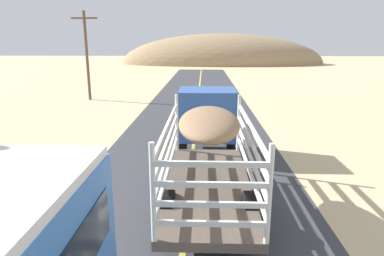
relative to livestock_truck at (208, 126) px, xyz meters
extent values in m
cube|color=#3359A5|center=(0.00, 2.16, 0.03)|extent=(2.50, 2.20, 2.20)
cube|color=#192333|center=(0.00, 2.16, 0.48)|extent=(2.53, 1.54, 0.70)
cube|color=brown|center=(0.00, -3.24, -1.07)|extent=(2.50, 6.40, 0.24)
cylinder|color=silver|center=(-1.19, -0.10, 0.15)|extent=(0.12, 0.12, 2.20)
cylinder|color=silver|center=(1.19, -0.10, 0.15)|extent=(0.12, 0.12, 2.20)
cylinder|color=silver|center=(-1.19, -6.38, 0.15)|extent=(0.12, 0.12, 2.20)
cylinder|color=silver|center=(1.19, -6.38, 0.15)|extent=(0.12, 0.12, 2.20)
cube|color=silver|center=(-1.21, -3.24, -0.51)|extent=(0.08, 6.30, 0.12)
cube|color=silver|center=(1.21, -3.24, -0.51)|extent=(0.08, 6.30, 0.12)
cube|color=silver|center=(0.00, -6.40, -0.51)|extent=(2.40, 0.08, 0.12)
cube|color=silver|center=(-1.21, -3.24, -0.07)|extent=(0.08, 6.30, 0.12)
cube|color=silver|center=(1.21, -3.24, -0.07)|extent=(0.08, 6.30, 0.12)
cube|color=silver|center=(0.00, -6.40, -0.07)|extent=(2.40, 0.08, 0.12)
cube|color=silver|center=(-1.21, -3.24, 0.37)|extent=(0.08, 6.30, 0.12)
cube|color=silver|center=(1.21, -3.24, 0.37)|extent=(0.08, 6.30, 0.12)
cube|color=silver|center=(0.00, -6.40, 0.37)|extent=(2.40, 0.08, 0.12)
cube|color=silver|center=(-1.21, -3.24, 0.81)|extent=(0.08, 6.30, 0.12)
cube|color=silver|center=(1.21, -3.24, 0.81)|extent=(0.08, 6.30, 0.12)
cube|color=silver|center=(0.00, -6.40, 0.81)|extent=(2.40, 0.08, 0.12)
ellipsoid|color=#8C6B4C|center=(0.00, -3.24, 0.90)|extent=(1.75, 3.84, 0.70)
cylinder|color=black|center=(-1.09, 2.16, -1.22)|extent=(0.32, 1.10, 1.10)
cylinder|color=black|center=(1.09, 2.16, -1.22)|extent=(0.32, 1.10, 1.10)
cylinder|color=black|center=(-1.09, -4.52, -1.22)|extent=(0.32, 1.10, 1.10)
cylinder|color=black|center=(1.09, -4.52, -1.22)|extent=(0.32, 1.10, 1.10)
cylinder|color=brown|center=(-10.19, 16.44, 1.95)|extent=(0.24, 0.24, 7.47)
cube|color=brown|center=(-10.19, 16.44, 5.08)|extent=(2.20, 0.14, 0.14)
ellipsoid|color=#997C5A|center=(3.90, 66.53, -1.79)|extent=(46.00, 21.17, 13.54)
camera|label=1|loc=(-0.16, -12.75, 3.19)|focal=31.60mm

